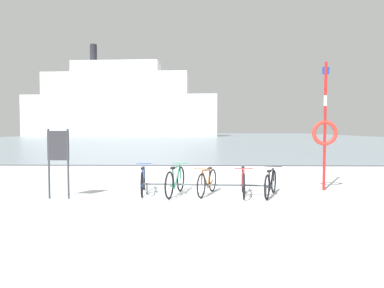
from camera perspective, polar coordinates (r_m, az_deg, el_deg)
The scene contains 10 objects.
ground at distance 60.00m, azimuth 0.34°, elevation 0.91°, with size 80.00×132.00×0.08m.
bike_rack at distance 9.06m, azimuth 2.32°, elevation -7.03°, with size 3.55×0.28×0.31m.
bicycle_0 at distance 9.39m, azimuth -8.33°, elevation -6.14°, with size 0.46×1.76×0.79m.
bicycle_1 at distance 9.09m, azimuth -2.85°, elevation -6.32°, with size 0.54×1.74×0.83m.
bicycle_2 at distance 9.14m, azimuth 2.60°, elevation -6.46°, with size 0.65×1.53×0.76m.
bicycle_3 at distance 9.12m, azimuth 8.71°, elevation -6.43°, with size 0.46×1.68×0.79m.
bicycle_4 at distance 9.16m, azimuth 13.22°, elevation -6.51°, with size 0.70×1.52×0.76m.
info_sign at distance 9.15m, azimuth -21.80°, elevation -1.27°, with size 0.55×0.05×1.78m.
rescue_post at distance 10.39m, azimuth 21.66°, elevation 2.30°, with size 0.74×0.11×3.70m.
ferry_ship at distance 81.92m, azimuth -12.06°, elevation 6.44°, with size 45.28×10.61×21.70m.
Camera 1 is at (0.80, -6.06, 1.79)m, focal length 31.35 mm.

